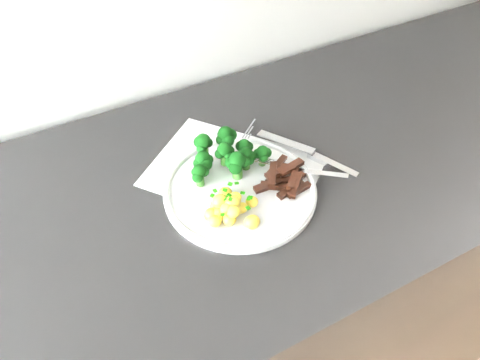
{
  "coord_description": "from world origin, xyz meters",
  "views": [
    {
      "loc": [
        -0.36,
        1.17,
        1.49
      ],
      "look_at": [
        -0.1,
        1.65,
        0.94
      ],
      "focal_mm": 35.18,
      "sensor_mm": 36.0,
      "label": 1
    }
  ],
  "objects": [
    {
      "name": "plate",
      "position": [
        -0.1,
        1.65,
        0.91
      ],
      "size": [
        0.26,
        0.26,
        0.01
      ],
      "color": "silver",
      "rests_on": "counter"
    },
    {
      "name": "potatoes",
      "position": [
        -0.14,
        1.61,
        0.93
      ],
      "size": [
        0.09,
        0.1,
        0.04
      ],
      "color": "gold",
      "rests_on": "plate"
    },
    {
      "name": "beef_strips",
      "position": [
        -0.02,
        1.63,
        0.93
      ],
      "size": [
        0.1,
        0.1,
        0.03
      ],
      "color": "black",
      "rests_on": "plate"
    },
    {
      "name": "broccoli",
      "position": [
        -0.09,
        1.71,
        0.95
      ],
      "size": [
        0.15,
        0.1,
        0.06
      ],
      "color": "#336921",
      "rests_on": "plate"
    },
    {
      "name": "fork",
      "position": [
        0.02,
        1.63,
        0.92
      ],
      "size": [
        0.13,
        0.12,
        0.02
      ],
      "color": "silver",
      "rests_on": "plate"
    },
    {
      "name": "counter",
      "position": [
        -0.02,
        1.67,
        0.45
      ],
      "size": [
        2.42,
        0.6,
        0.91
      ],
      "color": "black",
      "rests_on": "ground"
    },
    {
      "name": "recipe_paper",
      "position": [
        -0.08,
        1.7,
        0.91
      ],
      "size": [
        0.34,
        0.35,
        0.0
      ],
      "color": "white",
      "rests_on": "counter"
    },
    {
      "name": "knife",
      "position": [
        0.07,
        1.65,
        0.92
      ],
      "size": [
        0.11,
        0.19,
        0.02
      ],
      "color": "silver",
      "rests_on": "plate"
    }
  ]
}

